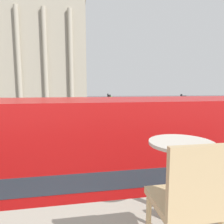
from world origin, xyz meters
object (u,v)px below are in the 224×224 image
at_px(double_decker_bus, 98,163).
at_px(traffic_light_mid, 109,107).
at_px(car_silver, 22,124).
at_px(pedestrian_olive, 3,140).
at_px(cafe_chair_0, 188,200).
at_px(pedestrian_yellow, 84,134).
at_px(plaza_building_left, 17,55).
at_px(cafe_dining_table, 181,162).
at_px(traffic_light_near, 181,117).

xyz_separation_m(double_decker_bus, traffic_light_mid, (2.52, 14.37, 0.19)).
xyz_separation_m(double_decker_bus, car_silver, (-6.40, 16.44, -1.63)).
relative_size(double_decker_bus, pedestrian_olive, 5.89).
height_order(cafe_chair_0, pedestrian_yellow, cafe_chair_0).
relative_size(traffic_light_mid, pedestrian_yellow, 2.38).
distance_m(cafe_chair_0, car_silver, 22.08).
relative_size(car_silver, pedestrian_yellow, 2.59).
bearing_deg(pedestrian_yellow, car_silver, 38.26).
height_order(double_decker_bus, plaza_building_left, plaza_building_left).
bearing_deg(pedestrian_olive, cafe_chair_0, 69.01).
distance_m(cafe_dining_table, traffic_light_mid, 18.40).
relative_size(traffic_light_near, pedestrian_yellow, 2.51).
bearing_deg(traffic_light_mid, double_decker_bus, -99.96).
distance_m(cafe_chair_0, pedestrian_yellow, 14.36).
distance_m(traffic_light_near, pedestrian_yellow, 7.22).
height_order(plaza_building_left, pedestrian_yellow, plaza_building_left).
distance_m(traffic_light_mid, car_silver, 9.34).
bearing_deg(cafe_chair_0, pedestrian_olive, 112.56).
bearing_deg(traffic_light_near, plaza_building_left, 118.08).
bearing_deg(pedestrian_olive, traffic_light_mid, 170.94).
relative_size(cafe_chair_0, traffic_light_mid, 0.24).
distance_m(cafe_dining_table, pedestrian_yellow, 13.81).
distance_m(pedestrian_yellow, pedestrian_olive, 5.55).
bearing_deg(double_decker_bus, car_silver, 105.78).
distance_m(cafe_dining_table, plaza_building_left, 49.65).
xyz_separation_m(double_decker_bus, cafe_chair_0, (0.13, -4.43, 1.46)).
height_order(cafe_chair_0, traffic_light_mid, cafe_chair_0).
bearing_deg(plaza_building_left, cafe_dining_table, -73.22).
height_order(double_decker_bus, pedestrian_olive, double_decker_bus).
xyz_separation_m(double_decker_bus, pedestrian_yellow, (-0.10, 9.64, -1.40)).
bearing_deg(traffic_light_near, traffic_light_mid, 112.55).
bearing_deg(traffic_light_near, pedestrian_yellow, 149.78).
relative_size(traffic_light_near, traffic_light_mid, 1.06).
relative_size(double_decker_bus, traffic_light_mid, 2.64).
height_order(plaza_building_left, traffic_light_mid, plaza_building_left).
distance_m(traffic_light_near, car_silver, 16.22).
distance_m(car_silver, pedestrian_olive, 7.89).
xyz_separation_m(plaza_building_left, pedestrian_yellow, (13.66, -33.44, -10.74)).
distance_m(cafe_chair_0, pedestrian_olive, 14.49).
bearing_deg(plaza_building_left, pedestrian_yellow, -67.78).
distance_m(traffic_light_mid, pedestrian_yellow, 5.64).
distance_m(plaza_building_left, pedestrian_yellow, 37.68).
height_order(cafe_dining_table, cafe_chair_0, cafe_chair_0).
xyz_separation_m(cafe_chair_0, plaza_building_left, (-13.90, 47.50, 7.87)).
bearing_deg(pedestrian_yellow, double_decker_bus, 176.05).
bearing_deg(pedestrian_yellow, traffic_light_mid, -33.59).
xyz_separation_m(cafe_dining_table, pedestrian_yellow, (-0.50, 13.50, -2.88)).
height_order(cafe_dining_table, pedestrian_yellow, cafe_dining_table).
relative_size(plaza_building_left, pedestrian_olive, 17.82).
distance_m(double_decker_bus, traffic_light_mid, 14.59).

